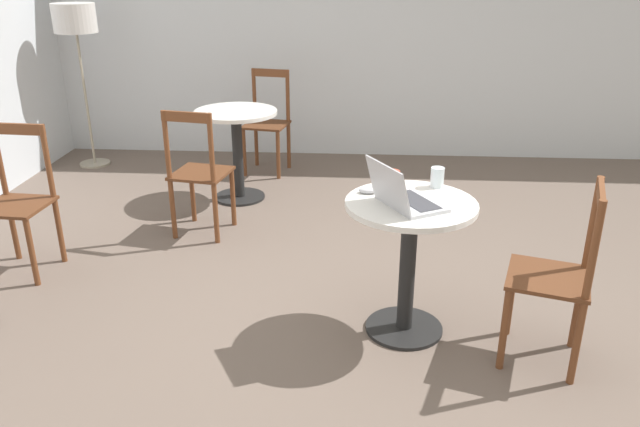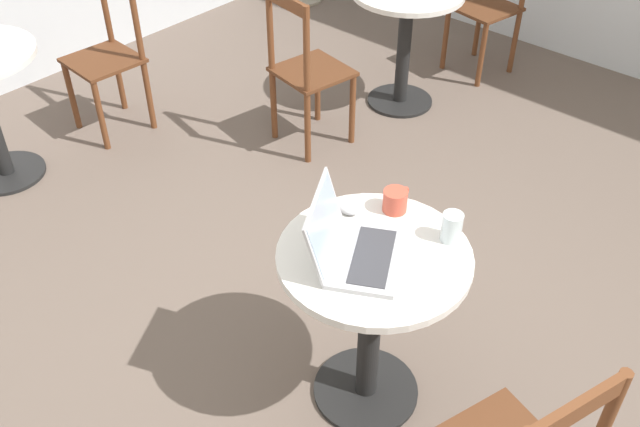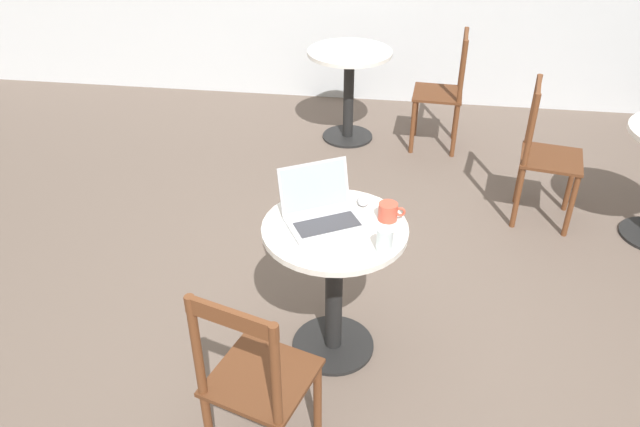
{
  "view_description": "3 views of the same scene",
  "coord_description": "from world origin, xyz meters",
  "px_view_note": "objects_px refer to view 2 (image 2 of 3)",
  "views": [
    {
      "loc": [
        -3.04,
        0.16,
        1.89
      ],
      "look_at": [
        -0.0,
        0.36,
        0.64
      ],
      "focal_mm": 35.0,
      "sensor_mm": 36.0,
      "label": 1
    },
    {
      "loc": [
        -1.55,
        -1.15,
        2.37
      ],
      "look_at": [
        0.08,
        0.29,
        0.61
      ],
      "focal_mm": 40.0,
      "sensor_mm": 36.0,
      "label": 2
    },
    {
      "loc": [
        0.17,
        -2.44,
        2.34
      ],
      "look_at": [
        -0.19,
        0.11,
        0.67
      ],
      "focal_mm": 35.0,
      "sensor_mm": 36.0,
      "label": 3
    }
  ],
  "objects_px": {
    "cafe_table_near": "(372,298)",
    "drinking_glass": "(452,227)",
    "mug": "(395,200)",
    "chair_far_right": "(109,57)",
    "mouse": "(346,208)",
    "chair_mid_right": "(489,5)",
    "laptop": "(353,247)",
    "chair_mid_left": "(306,73)",
    "cafe_table_mid": "(406,25)"
  },
  "relations": [
    {
      "from": "cafe_table_near",
      "to": "chair_far_right",
      "type": "height_order",
      "value": "chair_far_right"
    },
    {
      "from": "mouse",
      "to": "drinking_glass",
      "type": "distance_m",
      "value": 0.39
    },
    {
      "from": "cafe_table_near",
      "to": "chair_mid_right",
      "type": "xyz_separation_m",
      "value": [
        2.71,
        1.13,
        -0.08
      ]
    },
    {
      "from": "cafe_table_near",
      "to": "chair_mid_left",
      "type": "distance_m",
      "value": 1.85
    },
    {
      "from": "laptop",
      "to": "chair_far_right",
      "type": "bearing_deg",
      "value": 74.7
    },
    {
      "from": "chair_far_right",
      "to": "mouse",
      "type": "height_order",
      "value": "chair_far_right"
    },
    {
      "from": "mouse",
      "to": "laptop",
      "type": "bearing_deg",
      "value": -135.51
    },
    {
      "from": "chair_mid_left",
      "to": "mug",
      "type": "relative_size",
      "value": 7.5
    },
    {
      "from": "cafe_table_near",
      "to": "drinking_glass",
      "type": "distance_m",
      "value": 0.39
    },
    {
      "from": "chair_far_right",
      "to": "drinking_glass",
      "type": "bearing_deg",
      "value": -97.8
    },
    {
      "from": "cafe_table_near",
      "to": "laptop",
      "type": "relative_size",
      "value": 1.72
    },
    {
      "from": "chair_mid_left",
      "to": "mouse",
      "type": "xyz_separation_m",
      "value": [
        -1.09,
        -1.19,
        0.31
      ]
    },
    {
      "from": "mug",
      "to": "drinking_glass",
      "type": "bearing_deg",
      "value": -91.22
    },
    {
      "from": "chair_far_right",
      "to": "drinking_glass",
      "type": "height_order",
      "value": "chair_far_right"
    },
    {
      "from": "chair_mid_right",
      "to": "mug",
      "type": "bearing_deg",
      "value": -157.23
    },
    {
      "from": "laptop",
      "to": "drinking_glass",
      "type": "distance_m",
      "value": 0.35
    },
    {
      "from": "mouse",
      "to": "drinking_glass",
      "type": "xyz_separation_m",
      "value": [
        0.12,
        -0.37,
        0.04
      ]
    },
    {
      "from": "chair_mid_right",
      "to": "mug",
      "type": "xyz_separation_m",
      "value": [
        -2.47,
        -1.04,
        0.33
      ]
    },
    {
      "from": "chair_mid_left",
      "to": "drinking_glass",
      "type": "bearing_deg",
      "value": -121.92
    },
    {
      "from": "mug",
      "to": "chair_far_right",
      "type": "bearing_deg",
      "value": 81.52
    },
    {
      "from": "chair_mid_left",
      "to": "mug",
      "type": "height_order",
      "value": "chair_mid_left"
    },
    {
      "from": "chair_mid_left",
      "to": "drinking_glass",
      "type": "height_order",
      "value": "chair_mid_left"
    },
    {
      "from": "chair_mid_right",
      "to": "mug",
      "type": "distance_m",
      "value": 2.7
    },
    {
      "from": "cafe_table_mid",
      "to": "mug",
      "type": "bearing_deg",
      "value": -145.47
    },
    {
      "from": "chair_mid_right",
      "to": "drinking_glass",
      "type": "xyz_separation_m",
      "value": [
        -2.48,
        -1.28,
        0.35
      ]
    },
    {
      "from": "cafe_table_near",
      "to": "laptop",
      "type": "height_order",
      "value": "laptop"
    },
    {
      "from": "laptop",
      "to": "chair_mid_right",
      "type": "bearing_deg",
      "value": 21.39
    },
    {
      "from": "cafe_table_mid",
      "to": "mug",
      "type": "distance_m",
      "value": 2.1
    },
    {
      "from": "cafe_table_near",
      "to": "chair_far_right",
      "type": "xyz_separation_m",
      "value": [
        0.58,
        2.4,
        -0.08
      ]
    },
    {
      "from": "chair_mid_left",
      "to": "mug",
      "type": "distance_m",
      "value": 1.67
    },
    {
      "from": "cafe_table_mid",
      "to": "cafe_table_near",
      "type": "bearing_deg",
      "value": -146.91
    },
    {
      "from": "cafe_table_mid",
      "to": "chair_mid_left",
      "type": "bearing_deg",
      "value": 169.67
    },
    {
      "from": "chair_far_right",
      "to": "chair_mid_right",
      "type": "bearing_deg",
      "value": -30.91
    },
    {
      "from": "chair_far_right",
      "to": "laptop",
      "type": "xyz_separation_m",
      "value": [
        -0.65,
        -2.36,
        0.34
      ]
    },
    {
      "from": "mug",
      "to": "drinking_glass",
      "type": "xyz_separation_m",
      "value": [
        -0.01,
        -0.24,
        0.01
      ]
    },
    {
      "from": "cafe_table_near",
      "to": "drinking_glass",
      "type": "xyz_separation_m",
      "value": [
        0.23,
        -0.15,
        0.27
      ]
    },
    {
      "from": "mouse",
      "to": "cafe_table_near",
      "type": "bearing_deg",
      "value": -117.28
    },
    {
      "from": "chair_mid_left",
      "to": "chair_far_right",
      "type": "height_order",
      "value": "same"
    },
    {
      "from": "cafe_table_near",
      "to": "cafe_table_mid",
      "type": "xyz_separation_m",
      "value": [
        1.95,
        1.27,
        0.0
      ]
    },
    {
      "from": "cafe_table_mid",
      "to": "mouse",
      "type": "bearing_deg",
      "value": -150.18
    },
    {
      "from": "mouse",
      "to": "mug",
      "type": "distance_m",
      "value": 0.18
    },
    {
      "from": "chair_mid_right",
      "to": "mouse",
      "type": "height_order",
      "value": "chair_mid_right"
    },
    {
      "from": "drinking_glass",
      "to": "mouse",
      "type": "bearing_deg",
      "value": 107.85
    },
    {
      "from": "mug",
      "to": "laptop",
      "type": "bearing_deg",
      "value": -170.8
    },
    {
      "from": "cafe_table_mid",
      "to": "chair_mid_left",
      "type": "height_order",
      "value": "chair_mid_left"
    },
    {
      "from": "cafe_table_near",
      "to": "chair_mid_left",
      "type": "bearing_deg",
      "value": 49.52
    },
    {
      "from": "cafe_table_near",
      "to": "chair_mid_left",
      "type": "height_order",
      "value": "chair_mid_left"
    },
    {
      "from": "cafe_table_mid",
      "to": "chair_far_right",
      "type": "height_order",
      "value": "chair_far_right"
    },
    {
      "from": "mug",
      "to": "drinking_glass",
      "type": "height_order",
      "value": "drinking_glass"
    },
    {
      "from": "chair_far_right",
      "to": "mouse",
      "type": "bearing_deg",
      "value": -102.09
    }
  ]
}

